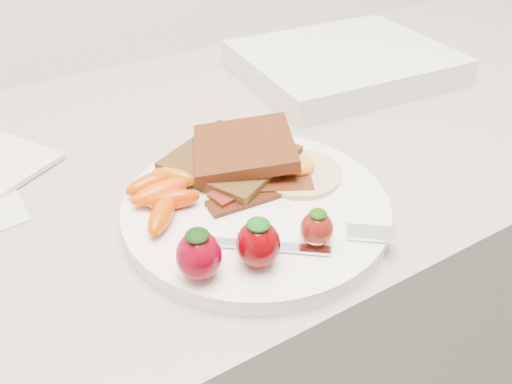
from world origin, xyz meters
TOP-DOWN VIEW (x-y plane):
  - counter at (0.00, 1.70)m, footprint 2.00×0.60m
  - plate at (-0.00, 1.55)m, footprint 0.27×0.27m
  - toast_lower at (0.01, 1.62)m, footprint 0.16×0.16m
  - toast_upper at (0.02, 1.61)m, footprint 0.14×0.14m
  - fried_egg at (0.06, 1.56)m, footprint 0.09×0.09m
  - bacon_strips at (0.01, 1.56)m, footprint 0.12×0.07m
  - baby_carrots at (-0.08, 1.59)m, footprint 0.08×0.11m
  - strawberries at (-0.06, 1.47)m, footprint 0.14×0.05m
  - fork at (0.01, 1.46)m, footprint 0.16×0.09m
  - appliance at (0.30, 1.78)m, footprint 0.33×0.27m

SIDE VIEW (x-z plane):
  - counter at x=0.00m, z-range 0.00..0.90m
  - plate at x=0.00m, z-range 0.90..0.92m
  - appliance at x=0.30m, z-range 0.90..0.94m
  - fork at x=0.01m, z-range 0.92..0.92m
  - bacon_strips at x=0.01m, z-range 0.92..0.93m
  - fried_egg at x=0.06m, z-range 0.91..0.93m
  - toast_lower at x=0.01m, z-range 0.92..0.93m
  - baby_carrots at x=-0.08m, z-range 0.92..0.94m
  - toast_upper at x=0.02m, z-range 0.93..0.95m
  - strawberries at x=-0.06m, z-range 0.92..0.96m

